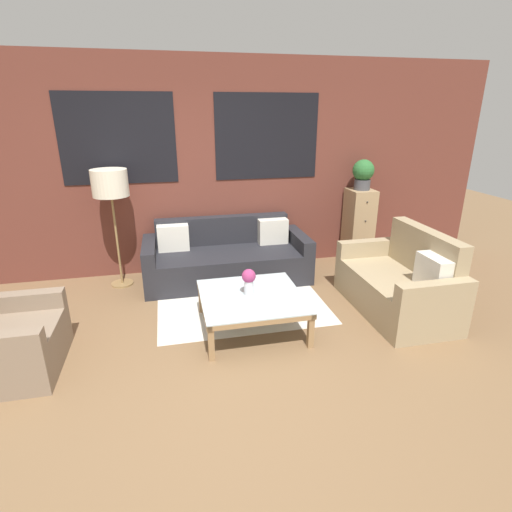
{
  "coord_description": "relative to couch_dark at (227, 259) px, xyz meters",
  "views": [
    {
      "loc": [
        -0.42,
        -2.97,
        2.14
      ],
      "look_at": [
        0.54,
        1.25,
        0.55
      ],
      "focal_mm": 28.0,
      "sensor_mm": 36.0,
      "label": 1
    }
  ],
  "objects": [
    {
      "name": "floor_lamp",
      "position": [
        -1.37,
        0.1,
        1.0
      ],
      "size": [
        0.43,
        0.43,
        1.48
      ],
      "color": "olive",
      "rests_on": "ground_plane"
    },
    {
      "name": "ground_plane",
      "position": [
        -0.3,
        -1.95,
        -0.28
      ],
      "size": [
        16.0,
        16.0,
        0.0
      ],
      "primitive_type": "plane",
      "color": "brown"
    },
    {
      "name": "rug",
      "position": [
        0.05,
        -0.75,
        -0.28
      ],
      "size": [
        1.92,
        1.49,
        0.0
      ],
      "color": "silver",
      "rests_on": "ground_plane"
    },
    {
      "name": "coffee_table",
      "position": [
        0.05,
        -1.35,
        0.05
      ],
      "size": [
        1.02,
        1.02,
        0.37
      ],
      "color": "silver",
      "rests_on": "ground_plane"
    },
    {
      "name": "armchair_corner",
      "position": [
        -2.17,
        -1.59,
        -0.0
      ],
      "size": [
        0.8,
        0.89,
        0.84
      ],
      "color": "#84705B",
      "rests_on": "ground_plane"
    },
    {
      "name": "drawer_cabinet",
      "position": [
        1.98,
        0.21,
        0.26
      ],
      "size": [
        0.35,
        0.41,
        1.08
      ],
      "color": "tan",
      "rests_on": "ground_plane"
    },
    {
      "name": "potted_plant",
      "position": [
        1.98,
        0.21,
        1.03
      ],
      "size": [
        0.3,
        0.3,
        0.42
      ],
      "color": "#47474C",
      "rests_on": "drawer_cabinet"
    },
    {
      "name": "couch_dark",
      "position": [
        0.0,
        0.0,
        0.0
      ],
      "size": [
        2.13,
        0.88,
        0.78
      ],
      "color": "#232328",
      "rests_on": "ground_plane"
    },
    {
      "name": "flower_vase",
      "position": [
        0.03,
        -1.32,
        0.26
      ],
      "size": [
        0.14,
        0.14,
        0.27
      ],
      "color": "silver",
      "rests_on": "coffee_table"
    },
    {
      "name": "settee_vintage",
      "position": [
        1.75,
        -1.32,
        0.03
      ],
      "size": [
        0.8,
        1.46,
        0.92
      ],
      "color": "tan",
      "rests_on": "ground_plane"
    },
    {
      "name": "wall_back_brick",
      "position": [
        -0.3,
        0.49,
        1.13
      ],
      "size": [
        8.4,
        0.09,
        2.8
      ],
      "color": "brown",
      "rests_on": "ground_plane"
    }
  ]
}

